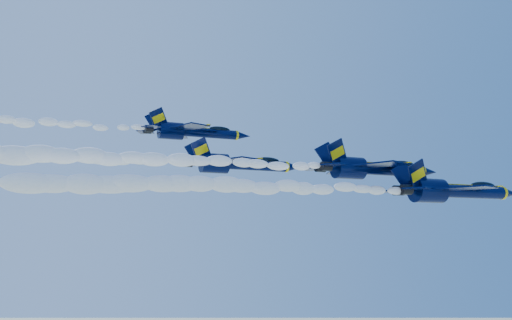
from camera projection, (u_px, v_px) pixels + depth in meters
name	position (u px, v px, depth m)	size (l,w,h in m)	color
jet_lead	(453.00, 191.00, 72.07)	(19.66, 16.13, 7.31)	black
smoke_trail_jet_lead	(232.00, 186.00, 60.15)	(43.10, 2.35, 2.11)	white
jet_second	(373.00, 168.00, 72.11)	(18.05, 14.81, 6.71)	black
smoke_trail_jet_second	(143.00, 160.00, 60.47)	(43.10, 2.16, 1.94)	white
jet_third	(238.00, 164.00, 75.73)	(16.83, 13.80, 6.25)	black
smoke_trail_jet_third	(2.00, 155.00, 64.30)	(43.10, 2.01, 1.81)	white
jet_fourth	(192.00, 132.00, 81.53)	(15.95, 13.09, 5.93)	black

